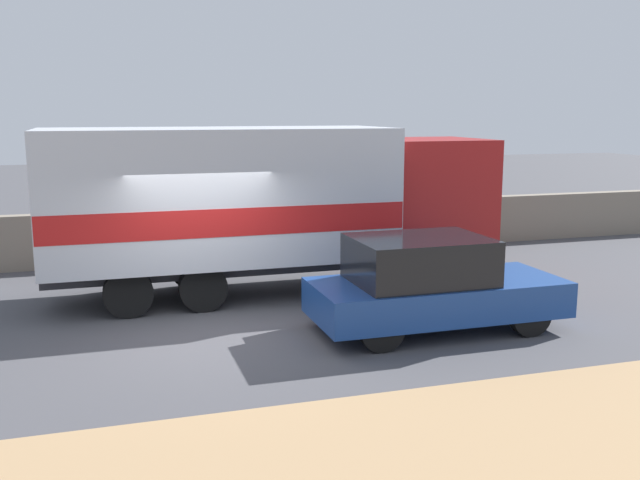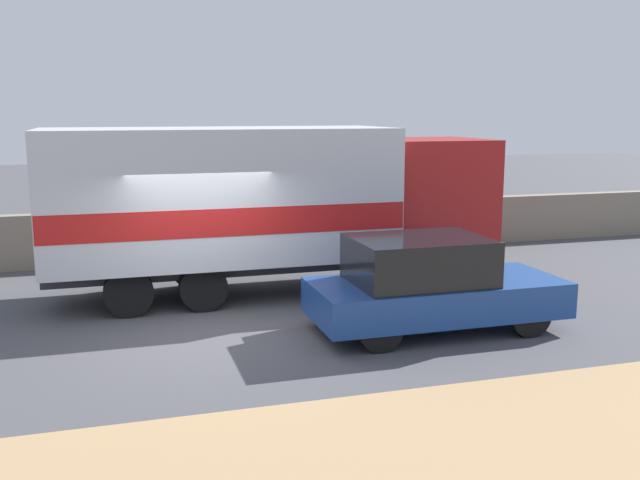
% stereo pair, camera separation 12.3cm
% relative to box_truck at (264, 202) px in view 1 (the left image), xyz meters
% --- Properties ---
extents(ground_plane, '(80.00, 80.00, 0.00)m').
position_rel_box_truck_xyz_m(ground_plane, '(-1.39, -2.28, -1.81)').
color(ground_plane, '#47474C').
extents(stone_wall_backdrop, '(60.00, 0.35, 1.25)m').
position_rel_box_truck_xyz_m(stone_wall_backdrop, '(-1.39, 3.60, -1.19)').
color(stone_wall_backdrop, gray).
rests_on(stone_wall_backdrop, ground_plane).
extents(box_truck, '(8.67, 2.52, 3.23)m').
position_rel_box_truck_xyz_m(box_truck, '(0.00, 0.00, 0.00)').
color(box_truck, maroon).
rests_on(box_truck, ground_plane).
extents(car_hatchback, '(4.10, 1.74, 1.56)m').
position_rel_box_truck_xyz_m(car_hatchback, '(2.03, -3.18, -1.05)').
color(car_hatchback, navy).
rests_on(car_hatchback, ground_plane).
extents(pedestrian, '(0.37, 0.37, 1.72)m').
position_rel_box_truck_xyz_m(pedestrian, '(6.23, 3.08, -0.92)').
color(pedestrian, '#473828').
rests_on(pedestrian, ground_plane).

